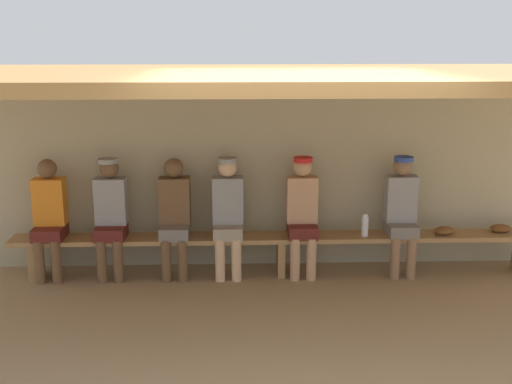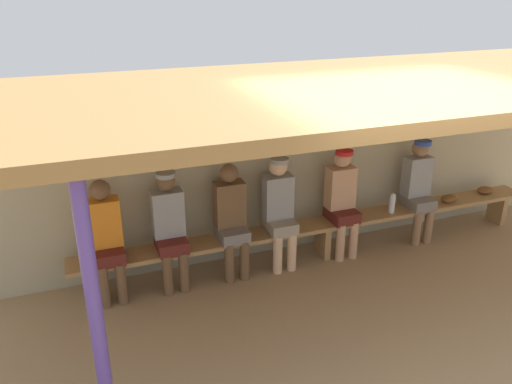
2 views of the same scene
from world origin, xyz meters
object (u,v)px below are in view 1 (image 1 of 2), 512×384
at_px(player_in_red, 111,212).
at_px(bench, 281,242).
at_px(water_bottle_orange, 365,225).
at_px(player_in_blue, 228,211).
at_px(player_in_white, 302,210).
at_px(baseball_glove_dark_brown, 501,228).
at_px(player_near_post, 49,214).
at_px(player_shirtless_tan, 401,210).
at_px(player_rightmost, 175,213).
at_px(baseball_glove_tan, 444,231).

bearing_deg(player_in_red, bench, -0.11).
distance_m(bench, water_bottle_orange, 0.95).
height_order(bench, player_in_blue, player_in_blue).
height_order(player_in_white, player_in_red, same).
height_order(player_in_white, player_in_blue, same).
distance_m(player_in_white, baseball_glove_dark_brown, 2.29).
distance_m(player_near_post, player_shirtless_tan, 3.90).
height_order(bench, player_in_red, player_in_red).
height_order(player_in_red, player_rightmost, player_in_red).
xyz_separation_m(player_near_post, player_in_blue, (1.96, 0.00, 0.02)).
bearing_deg(player_rightmost, player_near_post, 180.00).
distance_m(bench, player_shirtless_tan, 1.39).
bearing_deg(bench, player_in_blue, 179.66).
xyz_separation_m(player_in_red, player_rightmost, (0.70, -0.00, -0.02)).
xyz_separation_m(player_shirtless_tan, water_bottle_orange, (-0.41, -0.05, -0.17)).
bearing_deg(player_rightmost, player_in_red, 179.96).
bearing_deg(baseball_glove_dark_brown, player_near_post, 179.43).
xyz_separation_m(player_near_post, water_bottle_orange, (3.49, -0.05, -0.15)).
relative_size(player_in_blue, player_shirtless_tan, 1.00).
height_order(player_shirtless_tan, baseball_glove_dark_brown, player_shirtless_tan).
bearing_deg(baseball_glove_tan, water_bottle_orange, -12.48).
xyz_separation_m(player_in_red, water_bottle_orange, (2.82, -0.05, -0.17)).
relative_size(player_near_post, player_in_blue, 0.99).
bearing_deg(player_in_white, water_bottle_orange, -4.37).
bearing_deg(player_in_red, player_shirtless_tan, 0.00).
bearing_deg(player_in_red, player_rightmost, -0.04).
relative_size(player_shirtless_tan, baseball_glove_tan, 5.60).
bearing_deg(water_bottle_orange, player_rightmost, 178.57).
height_order(player_near_post, baseball_glove_dark_brown, player_near_post).
distance_m(player_in_white, water_bottle_orange, 0.72).
relative_size(player_in_blue, water_bottle_orange, 5.32).
distance_m(player_rightmost, baseball_glove_tan, 3.03).
distance_m(water_bottle_orange, baseball_glove_tan, 0.91).
xyz_separation_m(player_in_red, baseball_glove_tan, (3.72, -0.03, -0.24)).
height_order(player_in_blue, player_shirtless_tan, same).
relative_size(player_near_post, baseball_glove_tan, 5.56).
height_order(water_bottle_orange, baseball_glove_tan, water_bottle_orange).
bearing_deg(player_rightmost, water_bottle_orange, -1.43).
distance_m(player_in_blue, player_in_red, 1.29).
bearing_deg(baseball_glove_dark_brown, player_in_white, 179.87).
xyz_separation_m(player_in_white, player_in_blue, (-0.83, 0.00, 0.00)).
distance_m(player_near_post, baseball_glove_dark_brown, 5.07).
distance_m(bench, baseball_glove_dark_brown, 2.51).
xyz_separation_m(bench, player_rightmost, (-1.18, 0.00, 0.34)).
bearing_deg(baseball_glove_dark_brown, water_bottle_orange, -177.84).
relative_size(bench, player_in_blue, 4.46).
distance_m(bench, player_in_white, 0.43).
bearing_deg(player_shirtless_tan, baseball_glove_tan, -3.69).
xyz_separation_m(player_shirtless_tan, baseball_glove_dark_brown, (1.16, 0.03, -0.24)).
bearing_deg(player_in_red, player_in_white, 0.00).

